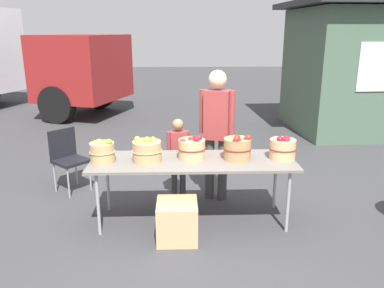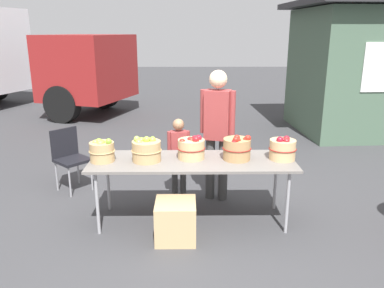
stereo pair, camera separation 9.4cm
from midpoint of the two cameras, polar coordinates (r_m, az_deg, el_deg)
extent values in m
plane|color=#38383A|center=(4.67, 0.63, -11.11)|extent=(40.00, 40.00, 0.00)
cube|color=slate|center=(4.38, 0.65, -2.55)|extent=(2.30, 0.76, 0.03)
cylinder|color=#99999E|center=(4.35, -13.14, -8.50)|extent=(0.04, 0.04, 0.72)
cylinder|color=#99999E|center=(4.39, 14.44, -8.33)|extent=(0.04, 0.04, 0.72)
cylinder|color=#99999E|center=(4.88, -11.67, -5.56)|extent=(0.04, 0.04, 0.72)
cylinder|color=#99999E|center=(4.92, 12.69, -5.44)|extent=(0.04, 0.04, 0.72)
cylinder|color=tan|center=(4.41, -12.48, -1.13)|extent=(0.27, 0.27, 0.22)
torus|color=tan|center=(4.41, -12.49, -0.99)|extent=(0.29, 0.29, 0.01)
sphere|color=#8CB738|center=(4.40, -12.93, 0.33)|extent=(0.08, 0.08, 0.08)
sphere|color=#7AA833|center=(4.32, -11.54, 0.38)|extent=(0.07, 0.07, 0.07)
sphere|color=#9EC647|center=(4.34, -12.72, 0.01)|extent=(0.07, 0.07, 0.07)
sphere|color=#9EC647|center=(4.40, -13.39, 0.20)|extent=(0.07, 0.07, 0.07)
sphere|color=#9EC647|center=(4.45, -12.82, 0.37)|extent=(0.07, 0.07, 0.07)
sphere|color=#7AA833|center=(4.38, -12.47, 0.14)|extent=(0.08, 0.08, 0.08)
cylinder|color=tan|center=(4.34, -6.08, -1.04)|extent=(0.32, 0.32, 0.23)
torus|color=tan|center=(4.34, -6.08, -0.90)|extent=(0.34, 0.34, 0.01)
sphere|color=#9EC647|center=(4.28, -7.20, 0.18)|extent=(0.07, 0.07, 0.07)
sphere|color=#9EC647|center=(4.33, -7.51, 0.75)|extent=(0.07, 0.07, 0.07)
sphere|color=#8CB738|center=(4.34, -6.84, 0.54)|extent=(0.07, 0.07, 0.07)
sphere|color=#8CB738|center=(4.37, -5.20, 0.69)|extent=(0.07, 0.07, 0.07)
sphere|color=#8CB738|center=(4.32, -5.21, 0.55)|extent=(0.07, 0.07, 0.07)
sphere|color=#8CB738|center=(4.30, -6.07, 0.64)|extent=(0.07, 0.07, 0.07)
cylinder|color=tan|center=(4.40, 0.50, -0.75)|extent=(0.30, 0.30, 0.22)
torus|color=maroon|center=(4.40, 0.50, -0.61)|extent=(0.32, 0.32, 0.01)
sphere|color=#B22319|center=(4.37, 0.50, 0.53)|extent=(0.08, 0.08, 0.08)
sphere|color=maroon|center=(4.44, 1.02, 0.79)|extent=(0.08, 0.08, 0.08)
sphere|color=maroon|center=(4.38, 1.58, 0.87)|extent=(0.08, 0.08, 0.08)
sphere|color=maroon|center=(4.31, 1.20, 0.64)|extent=(0.08, 0.08, 0.08)
sphere|color=#B22319|center=(4.32, -0.83, 0.34)|extent=(0.07, 0.07, 0.07)
sphere|color=maroon|center=(4.39, 0.38, 0.59)|extent=(0.08, 0.08, 0.08)
cylinder|color=#A87F51|center=(4.40, 7.20, -0.75)|extent=(0.31, 0.31, 0.24)
torus|color=maroon|center=(4.40, 7.21, -0.60)|extent=(0.33, 0.33, 0.01)
sphere|color=maroon|center=(4.26, 6.93, 0.19)|extent=(0.08, 0.08, 0.08)
sphere|color=#B22319|center=(4.36, 7.22, 0.90)|extent=(0.07, 0.07, 0.07)
sphere|color=#B22319|center=(4.25, 7.07, 0.61)|extent=(0.07, 0.07, 0.07)
sphere|color=#B22319|center=(4.37, 8.55, 0.62)|extent=(0.08, 0.08, 0.08)
sphere|color=#B22319|center=(4.31, 7.34, 0.44)|extent=(0.08, 0.08, 0.08)
sphere|color=#B22319|center=(4.35, 8.82, 0.85)|extent=(0.07, 0.07, 0.07)
cylinder|color=tan|center=(4.50, 13.73, -0.81)|extent=(0.29, 0.29, 0.23)
torus|color=maroon|center=(4.50, 13.74, -0.67)|extent=(0.31, 0.31, 0.01)
sphere|color=#B22319|center=(4.48, 13.74, 0.52)|extent=(0.07, 0.07, 0.07)
sphere|color=#B22319|center=(4.45, 14.27, 0.56)|extent=(0.07, 0.07, 0.07)
sphere|color=maroon|center=(4.41, 13.37, 0.56)|extent=(0.08, 0.08, 0.08)
sphere|color=maroon|center=(4.47, 13.83, 0.52)|extent=(0.07, 0.07, 0.07)
sphere|color=maroon|center=(4.42, 14.29, 0.37)|extent=(0.07, 0.07, 0.07)
sphere|color=maroon|center=(4.47, 14.30, 0.75)|extent=(0.07, 0.07, 0.07)
cylinder|color=#3F3F3F|center=(5.08, 5.11, -3.77)|extent=(0.12, 0.12, 0.83)
cylinder|color=#3F3F3F|center=(5.11, 3.20, -3.60)|extent=(0.12, 0.12, 0.83)
cube|color=maroon|center=(4.89, 4.33, 4.30)|extent=(0.36, 0.30, 0.62)
sphere|color=beige|center=(4.82, 4.44, 9.47)|extent=(0.22, 0.22, 0.22)
cylinder|color=maroon|center=(4.86, 6.44, 4.56)|extent=(0.09, 0.09, 0.55)
cylinder|color=maroon|center=(4.92, 2.26, 4.81)|extent=(0.09, 0.09, 0.55)
cylinder|color=#3F3F3F|center=(5.10, -0.78, -5.37)|extent=(0.08, 0.08, 0.53)
cylinder|color=#3F3F3F|center=(5.09, -2.02, -5.44)|extent=(0.08, 0.08, 0.53)
cube|color=maroon|center=(4.94, -1.44, -0.36)|extent=(0.22, 0.17, 0.40)
sphere|color=#936B4C|center=(4.86, -1.46, 2.88)|extent=(0.14, 0.14, 0.14)
cylinder|color=maroon|center=(4.95, -0.09, -0.06)|extent=(0.06, 0.06, 0.36)
cylinder|color=maroon|center=(4.92, -2.79, -0.17)|extent=(0.06, 0.06, 0.36)
cube|color=maroon|center=(10.45, -14.84, 10.87)|extent=(2.39, 2.58, 1.60)
cube|color=black|center=(9.99, -10.79, 12.73)|extent=(0.62, 1.68, 0.80)
cylinder|color=black|center=(11.43, -12.63, 7.40)|extent=(0.94, 0.56, 0.90)
cylinder|color=black|center=(9.88, -18.28, 5.60)|extent=(0.94, 0.56, 0.90)
cube|color=#47604C|center=(9.36, 25.18, 9.61)|extent=(3.13, 2.56, 2.60)
cube|color=#262628|center=(9.34, 26.24, 18.00)|extent=(3.65, 3.09, 0.12)
cube|color=black|center=(5.57, -16.65, -2.30)|extent=(0.57, 0.57, 0.04)
cube|color=black|center=(5.65, -17.80, 0.22)|extent=(0.29, 0.31, 0.40)
cylinder|color=gray|center=(5.42, -17.03, -5.41)|extent=(0.02, 0.02, 0.42)
cylinder|color=gray|center=(5.59, -14.06, -4.52)|extent=(0.02, 0.02, 0.42)
cylinder|color=gray|center=(5.70, -18.82, -4.50)|extent=(0.02, 0.02, 0.42)
cylinder|color=gray|center=(5.86, -15.94, -3.68)|extent=(0.02, 0.02, 0.42)
cube|color=tan|center=(4.20, -1.76, -11.19)|extent=(0.43, 0.43, 0.43)
camera|label=1|loc=(0.05, -89.42, 0.17)|focal=36.32mm
camera|label=2|loc=(0.05, 90.58, -0.17)|focal=36.32mm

